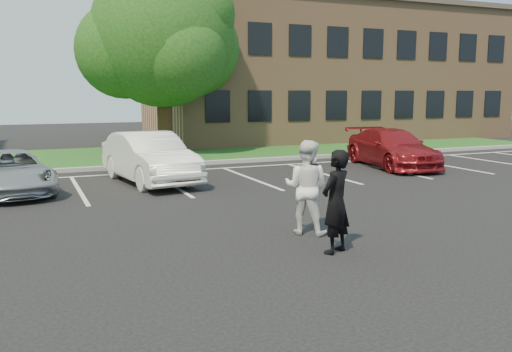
{
  "coord_description": "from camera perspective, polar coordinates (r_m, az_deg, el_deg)",
  "views": [
    {
      "loc": [
        -4.24,
        -8.84,
        2.91
      ],
      "look_at": [
        0.0,
        1.0,
        1.25
      ],
      "focal_mm": 38.0,
      "sensor_mm": 36.0,
      "label": 1
    }
  ],
  "objects": [
    {
      "name": "stall_lines",
      "position": [
        18.89,
        -5.65,
        -0.07
      ],
      "size": [
        34.0,
        5.36,
        0.01
      ],
      "color": "silver",
      "rests_on": "ground"
    },
    {
      "name": "man_white_shirt",
      "position": [
        11.2,
        5.32,
        -1.18
      ],
      "size": [
        1.19,
        1.19,
        1.95
      ],
      "primitive_type": "imported",
      "rotation": [
        0.0,
        0.0,
        2.37
      ],
      "color": "white",
      "rests_on": "ground"
    },
    {
      "name": "car_silver_minivan",
      "position": [
        17.18,
        -24.5,
        0.36
      ],
      "size": [
        2.68,
        4.72,
        1.24
      ],
      "primitive_type": "imported",
      "rotation": [
        0.0,
        0.0,
        0.14
      ],
      "color": "#ACAFB4",
      "rests_on": "ground"
    },
    {
      "name": "man_black_suit",
      "position": [
        9.9,
        8.4,
        -2.7
      ],
      "size": [
        0.82,
        0.72,
        1.9
      ],
      "primitive_type": "imported",
      "rotation": [
        0.0,
        0.0,
        3.62
      ],
      "color": "black",
      "rests_on": "ground"
    },
    {
      "name": "curb",
      "position": [
        21.45,
        -11.71,
        1.04
      ],
      "size": [
        40.0,
        0.3,
        0.15
      ],
      "primitive_type": "cube",
      "color": "gray",
      "rests_on": "ground"
    },
    {
      "name": "office_building",
      "position": [
        35.85,
        7.42,
        10.74
      ],
      "size": [
        22.4,
        10.4,
        8.3
      ],
      "color": "#997350",
      "rests_on": "ground"
    },
    {
      "name": "car_red_compact",
      "position": [
        21.88,
        14.12,
        2.85
      ],
      "size": [
        2.81,
        5.35,
        1.48
      ],
      "primitive_type": "imported",
      "rotation": [
        0.0,
        0.0,
        -0.15
      ],
      "color": "maroon",
      "rests_on": "ground"
    },
    {
      "name": "grass_strip",
      "position": [
        25.36,
        -13.54,
        2.07
      ],
      "size": [
        44.0,
        8.0,
        0.08
      ],
      "primitive_type": "cube",
      "color": "#1C4D1E",
      "rests_on": "ground"
    },
    {
      "name": "tree",
      "position": [
        26.13,
        -9.66,
        14.05
      ],
      "size": [
        7.8,
        7.2,
        8.8
      ],
      "color": "black",
      "rests_on": "ground"
    },
    {
      "name": "ground_plane",
      "position": [
        10.23,
        2.24,
        -7.73
      ],
      "size": [
        90.0,
        90.0,
        0.0
      ],
      "primitive_type": "plane",
      "color": "black",
      "rests_on": "ground"
    },
    {
      "name": "car_white_sedan",
      "position": [
        17.83,
        -11.14,
        1.9
      ],
      "size": [
        2.42,
        5.15,
        1.63
      ],
      "primitive_type": "imported",
      "rotation": [
        0.0,
        0.0,
        0.14
      ],
      "color": "white",
      "rests_on": "ground"
    }
  ]
}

